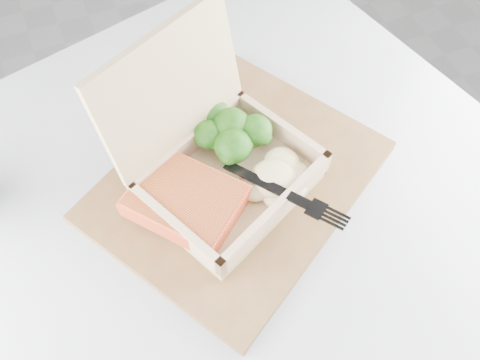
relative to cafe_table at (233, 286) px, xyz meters
name	(u,v)px	position (x,y,z in m)	size (l,w,h in m)	color
floor	(266,175)	(0.29, 0.48, -0.55)	(4.00, 4.00, 0.00)	gray
cafe_table	(233,286)	(0.00, 0.00, 0.00)	(1.03, 1.03, 0.75)	black
serving_tray	(237,181)	(0.03, 0.06, 0.20)	(0.36, 0.28, 0.02)	brown
takeout_container	(212,152)	(0.01, 0.08, 0.26)	(0.27, 0.27, 0.20)	tan
salmon_fillet	(186,201)	(-0.04, 0.04, 0.23)	(0.10, 0.13, 0.03)	orange
broccoli_pile	(232,130)	(0.05, 0.12, 0.24)	(0.11, 0.11, 0.04)	#276917
mashed_potatoes	(274,178)	(0.07, 0.03, 0.23)	(0.09, 0.08, 0.03)	#D5BD8A
plastic_fork	(251,175)	(0.04, 0.04, 0.25)	(0.11, 0.16, 0.02)	black
receipt	(145,107)	(-0.04, 0.24, 0.19)	(0.08, 0.15, 0.00)	silver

